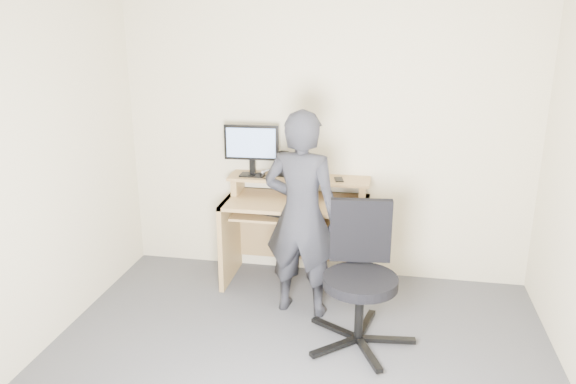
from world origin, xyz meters
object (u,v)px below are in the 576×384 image
(desk, at_px, (297,220))
(monitor, at_px, (251,146))
(office_chair, at_px, (360,270))
(person, at_px, (301,215))

(desk, xyz_separation_m, monitor, (-0.40, 0.04, 0.63))
(desk, bearing_deg, office_chair, -55.73)
(monitor, distance_m, office_chair, 1.49)
(monitor, height_order, office_chair, monitor)
(desk, height_order, monitor, monitor)
(desk, relative_size, office_chair, 1.23)
(desk, relative_size, person, 0.75)
(monitor, height_order, person, person)
(office_chair, bearing_deg, person, 139.20)
(monitor, xyz_separation_m, person, (0.52, -0.58, -0.38))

